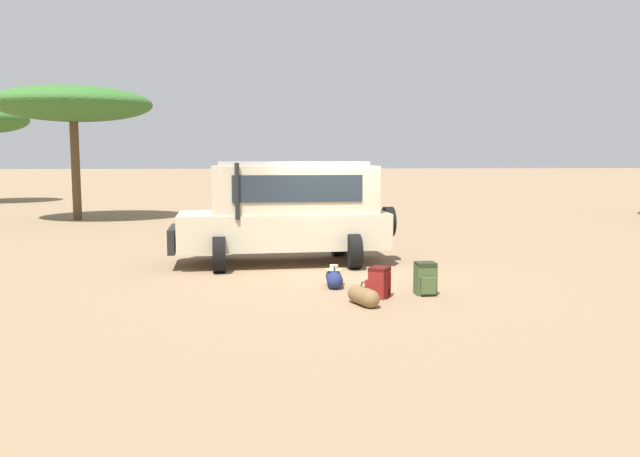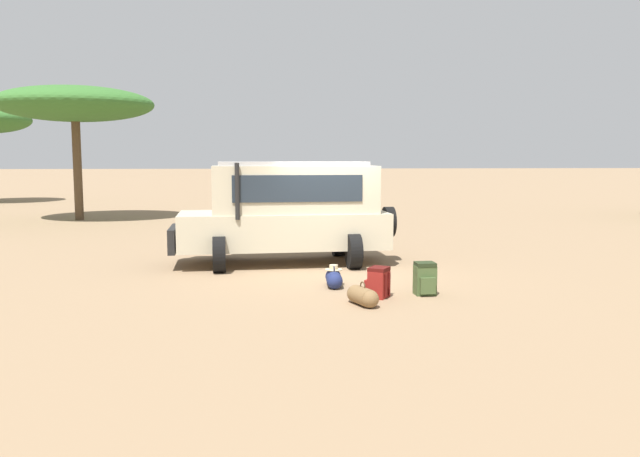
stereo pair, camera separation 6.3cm
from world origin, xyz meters
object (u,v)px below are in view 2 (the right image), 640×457
duffel_bag_low_black_case (334,278)px  duffel_bag_soft_canvas (363,296)px  acacia_tree_left_mid (75,105)px  backpack_beside_front_wheel (378,283)px  safari_vehicle (288,210)px  backpack_cluster_center (425,279)px

duffel_bag_low_black_case → duffel_bag_soft_canvas: 1.65m
acacia_tree_left_mid → backpack_beside_front_wheel: bearing=-59.6°
safari_vehicle → backpack_cluster_center: safari_vehicle is taller
acacia_tree_left_mid → duffel_bag_low_black_case: bearing=-59.7°
backpack_cluster_center → duffel_bag_soft_canvas: bearing=-152.1°
safari_vehicle → duffel_bag_soft_canvas: bearing=-77.6°
duffel_bag_low_black_case → safari_vehicle: bearing=104.1°
duffel_bag_low_black_case → duffel_bag_soft_canvas: bearing=-80.5°
backpack_beside_front_wheel → duffel_bag_soft_canvas: 0.69m
safari_vehicle → backpack_beside_front_wheel: safari_vehicle is taller
duffel_bag_low_black_case → backpack_cluster_center: bearing=-31.0°
backpack_beside_front_wheel → backpack_cluster_center: backpack_cluster_center is taller
backpack_cluster_center → duffel_bag_soft_canvas: (-1.30, -0.68, -0.14)m
backpack_beside_front_wheel → duffel_bag_soft_canvas: backpack_beside_front_wheel is taller
backpack_beside_front_wheel → duffel_bag_soft_canvas: (-0.39, -0.56, -0.11)m
backpack_beside_front_wheel → backpack_cluster_center: size_ratio=0.92×
duffel_bag_low_black_case → duffel_bag_soft_canvas: same height
backpack_cluster_center → acacia_tree_left_mid: 19.19m
backpack_cluster_center → acacia_tree_left_mid: acacia_tree_left_mid is taller
backpack_beside_front_wheel → safari_vehicle: bearing=109.4°
duffel_bag_low_black_case → acacia_tree_left_mid: bearing=120.3°
duffel_bag_soft_canvas → acacia_tree_left_mid: 19.15m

